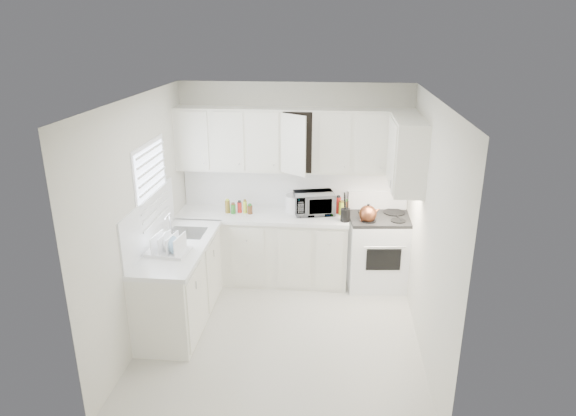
# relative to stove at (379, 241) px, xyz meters

# --- Properties ---
(floor) EXTENTS (3.20, 3.20, 0.00)m
(floor) POSITION_rel_stove_xyz_m (-1.14, -1.29, -0.61)
(floor) COLOR beige
(floor) RESTS_ON ground
(ceiling) EXTENTS (3.20, 3.20, 0.00)m
(ceiling) POSITION_rel_stove_xyz_m (-1.14, -1.29, 1.99)
(ceiling) COLOR white
(ceiling) RESTS_ON ground
(wall_back) EXTENTS (3.00, 0.00, 3.00)m
(wall_back) POSITION_rel_stove_xyz_m (-1.14, 0.31, 0.69)
(wall_back) COLOR silver
(wall_back) RESTS_ON ground
(wall_front) EXTENTS (3.00, 0.00, 3.00)m
(wall_front) POSITION_rel_stove_xyz_m (-1.14, -2.89, 0.69)
(wall_front) COLOR silver
(wall_front) RESTS_ON ground
(wall_left) EXTENTS (0.00, 3.20, 3.20)m
(wall_left) POSITION_rel_stove_xyz_m (-2.64, -1.29, 0.69)
(wall_left) COLOR silver
(wall_left) RESTS_ON ground
(wall_right) EXTENTS (0.00, 3.20, 3.20)m
(wall_right) POSITION_rel_stove_xyz_m (0.36, -1.29, 0.69)
(wall_right) COLOR silver
(wall_right) RESTS_ON ground
(window_blinds) EXTENTS (0.06, 0.96, 1.06)m
(window_blinds) POSITION_rel_stove_xyz_m (-2.62, -0.94, 0.94)
(window_blinds) COLOR white
(window_blinds) RESTS_ON wall_left
(lower_cabinets_back) EXTENTS (2.22, 0.60, 0.90)m
(lower_cabinets_back) POSITION_rel_stove_xyz_m (-1.53, 0.01, -0.16)
(lower_cabinets_back) COLOR silver
(lower_cabinets_back) RESTS_ON floor
(lower_cabinets_left) EXTENTS (0.60, 1.60, 0.90)m
(lower_cabinets_left) POSITION_rel_stove_xyz_m (-2.34, -1.09, -0.16)
(lower_cabinets_left) COLOR silver
(lower_cabinets_left) RESTS_ON floor
(countertop_back) EXTENTS (2.24, 0.64, 0.05)m
(countertop_back) POSITION_rel_stove_xyz_m (-1.53, -0.00, 0.31)
(countertop_back) COLOR silver
(countertop_back) RESTS_ON lower_cabinets_back
(countertop_left) EXTENTS (0.64, 1.62, 0.05)m
(countertop_left) POSITION_rel_stove_xyz_m (-2.33, -1.09, 0.31)
(countertop_left) COLOR silver
(countertop_left) RESTS_ON lower_cabinets_left
(backsplash_back) EXTENTS (2.98, 0.02, 0.55)m
(backsplash_back) POSITION_rel_stove_xyz_m (-1.14, 0.30, 0.61)
(backsplash_back) COLOR white
(backsplash_back) RESTS_ON wall_back
(backsplash_left) EXTENTS (0.02, 1.60, 0.55)m
(backsplash_left) POSITION_rel_stove_xyz_m (-2.63, -1.09, 0.61)
(backsplash_left) COLOR white
(backsplash_left) RESTS_ON wall_left
(upper_cabinets_back) EXTENTS (3.00, 0.33, 0.80)m
(upper_cabinets_back) POSITION_rel_stove_xyz_m (-1.14, 0.14, 0.89)
(upper_cabinets_back) COLOR silver
(upper_cabinets_back) RESTS_ON wall_back
(upper_cabinets_right) EXTENTS (0.33, 0.90, 0.80)m
(upper_cabinets_right) POSITION_rel_stove_xyz_m (0.20, -0.47, 0.89)
(upper_cabinets_right) COLOR silver
(upper_cabinets_right) RESTS_ON wall_right
(sink) EXTENTS (0.42, 0.38, 0.30)m
(sink) POSITION_rel_stove_xyz_m (-2.33, -0.74, 0.46)
(sink) COLOR gray
(sink) RESTS_ON countertop_left
(stove) EXTENTS (0.86, 0.73, 1.23)m
(stove) POSITION_rel_stove_xyz_m (0.00, 0.00, 0.00)
(stove) COLOR white
(stove) RESTS_ON floor
(tea_kettle) EXTENTS (0.30, 0.26, 0.25)m
(tea_kettle) POSITION_rel_stove_xyz_m (-0.18, -0.16, 0.45)
(tea_kettle) COLOR brown
(tea_kettle) RESTS_ON stove
(frying_pan) EXTENTS (0.37, 0.52, 0.04)m
(frying_pan) POSITION_rel_stove_xyz_m (0.18, 0.16, 0.35)
(frying_pan) COLOR black
(frying_pan) RESTS_ON stove
(microwave) EXTENTS (0.56, 0.40, 0.34)m
(microwave) POSITION_rel_stove_xyz_m (-0.86, 0.07, 0.51)
(microwave) COLOR gray
(microwave) RESTS_ON countertop_back
(rice_cooker) EXTENTS (0.26, 0.26, 0.26)m
(rice_cooker) POSITION_rel_stove_xyz_m (-1.11, 0.13, 0.46)
(rice_cooker) COLOR white
(rice_cooker) RESTS_ON countertop_back
(paper_towel) EXTENTS (0.12, 0.12, 0.27)m
(paper_towel) POSITION_rel_stove_xyz_m (-1.09, 0.18, 0.47)
(paper_towel) COLOR white
(paper_towel) RESTS_ON countertop_back
(utensil_crock) EXTENTS (0.17, 0.17, 0.39)m
(utensil_crock) POSITION_rel_stove_xyz_m (-0.46, -0.18, 0.53)
(utensil_crock) COLOR black
(utensil_crock) RESTS_ON countertop_back
(dish_rack) EXTENTS (0.48, 0.38, 0.24)m
(dish_rack) POSITION_rel_stove_xyz_m (-2.36, -1.32, 0.46)
(dish_rack) COLOR white
(dish_rack) RESTS_ON countertop_left
(spice_left_0) EXTENTS (0.06, 0.06, 0.13)m
(spice_left_0) POSITION_rel_stove_xyz_m (-1.99, 0.13, 0.40)
(spice_left_0) COLOR brown
(spice_left_0) RESTS_ON countertop_back
(spice_left_1) EXTENTS (0.06, 0.06, 0.13)m
(spice_left_1) POSITION_rel_stove_xyz_m (-1.91, 0.04, 0.40)
(spice_left_1) COLOR #296E24
(spice_left_1) RESTS_ON countertop_back
(spice_left_2) EXTENTS (0.06, 0.06, 0.13)m
(spice_left_2) POSITION_rel_stove_xyz_m (-1.84, 0.13, 0.40)
(spice_left_2) COLOR red
(spice_left_2) RESTS_ON countertop_back
(spice_left_3) EXTENTS (0.06, 0.06, 0.13)m
(spice_left_3) POSITION_rel_stove_xyz_m (-1.76, 0.04, 0.40)
(spice_left_3) COLOR #BED432
(spice_left_3) RESTS_ON countertop_back
(spice_left_4) EXTENTS (0.06, 0.06, 0.13)m
(spice_left_4) POSITION_rel_stove_xyz_m (-1.69, 0.13, 0.40)
(spice_left_4) COLOR brown
(spice_left_4) RESTS_ON countertop_back
(sauce_right_0) EXTENTS (0.06, 0.06, 0.19)m
(sauce_right_0) POSITION_rel_stove_xyz_m (-0.56, 0.17, 0.43)
(sauce_right_0) COLOR red
(sauce_right_0) RESTS_ON countertop_back
(sauce_right_1) EXTENTS (0.06, 0.06, 0.19)m
(sauce_right_1) POSITION_rel_stove_xyz_m (-0.50, 0.11, 0.43)
(sauce_right_1) COLOR #BED432
(sauce_right_1) RESTS_ON countertop_back
(sauce_right_2) EXTENTS (0.06, 0.06, 0.19)m
(sauce_right_2) POSITION_rel_stove_xyz_m (-0.45, 0.17, 0.43)
(sauce_right_2) COLOR brown
(sauce_right_2) RESTS_ON countertop_back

